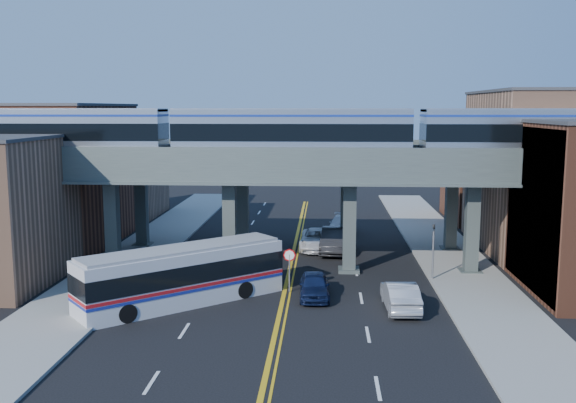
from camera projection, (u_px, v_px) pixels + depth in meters
name	position (u px, v px, depth m)	size (l,w,h in m)	color
ground	(281.00, 307.00, 35.23)	(120.00, 120.00, 0.00)	black
sidewalk_west	(130.00, 260.00, 45.76)	(5.00, 70.00, 0.16)	gray
sidewalk_east	(456.00, 265.00, 44.43)	(5.00, 70.00, 0.16)	gray
building_west_b	(64.00, 175.00, 51.30)	(8.00, 14.00, 11.00)	brown
building_west_c	(117.00, 177.00, 64.36)	(8.00, 10.00, 8.00)	#A17153
building_east_b	(536.00, 172.00, 49.09)	(8.00, 14.00, 12.00)	#A17153
building_east_c	(492.00, 174.00, 62.15)	(8.00, 10.00, 9.00)	brown
mural_panel	(532.00, 213.00, 37.65)	(0.10, 9.50, 9.50)	teal
elevated_viaduct_near	(289.00, 175.00, 42.19)	(52.00, 3.60, 7.40)	#3C4644
elevated_viaduct_far	(294.00, 166.00, 49.10)	(52.00, 3.60, 7.40)	#3C4644
transit_train	(292.00, 132.00, 41.77)	(47.63, 2.99, 3.48)	black
stop_sign	(289.00, 263.00, 37.92)	(0.76, 0.09, 2.63)	slate
traffic_signal	(433.00, 245.00, 40.29)	(0.15, 0.18, 4.10)	slate
transit_bus	(182.00, 276.00, 35.70)	(10.80, 9.72, 3.07)	silver
car_lane_a	(314.00, 286.00, 36.94)	(1.71, 4.25, 1.45)	#0F193A
car_lane_b	(335.00, 240.00, 48.56)	(1.94, 5.57, 1.84)	#28282A
car_lane_c	(317.00, 239.00, 49.60)	(2.58, 5.59, 1.55)	white
car_lane_d	(342.00, 225.00, 55.99)	(2.08, 5.13, 1.49)	silver
car_parked_curb	(400.00, 296.00, 34.80)	(1.64, 4.71, 1.55)	#A3A4A8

